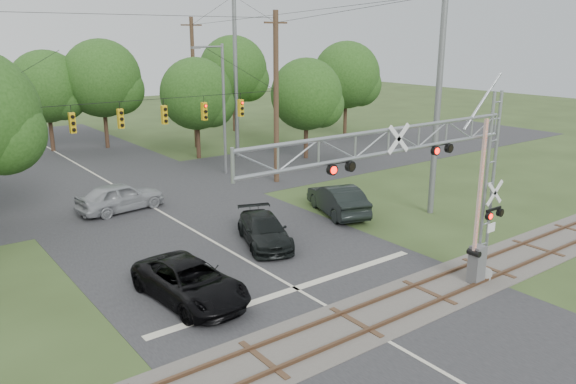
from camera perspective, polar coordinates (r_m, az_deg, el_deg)
ground at (r=19.49m, az=11.09°, el=-15.23°), size 160.00×160.00×0.00m
road_main at (r=26.43m, az=-5.22°, el=-6.42°), size 14.00×90.00×0.02m
road_cross at (r=38.48m, az=-16.30°, el=0.09°), size 90.00×12.00×0.02m
railroad_track at (r=20.67m, az=6.90°, el=-13.03°), size 90.00×3.20×0.17m
crossing_gantry at (r=20.96m, az=14.50°, el=1.32°), size 12.63×1.00×7.84m
traffic_signal_span at (r=34.07m, az=-13.15°, el=8.11°), size 19.34×0.36×11.50m
pickup_black at (r=22.15m, az=-9.90°, el=-8.98°), size 3.00×5.72×1.53m
car_dark at (r=27.49m, az=-2.42°, el=-3.92°), size 3.60×5.29×1.42m
sedan_silver at (r=34.02m, az=-16.66°, el=-0.46°), size 5.25×2.63×1.72m
suv_dark at (r=32.17m, az=5.06°, el=-0.75°), size 3.35×5.54×1.72m
streetlight at (r=40.94m, az=-6.76°, el=8.97°), size 2.50×0.26×9.36m
utility_poles at (r=37.68m, az=-11.27°, el=9.72°), size 24.69×26.14×13.60m
treeline at (r=46.99m, az=-19.49°, el=9.94°), size 55.92×26.05×9.97m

